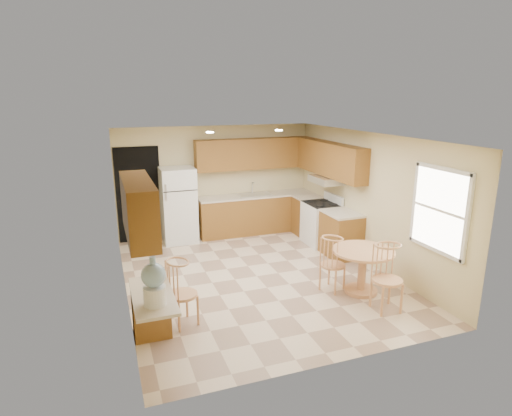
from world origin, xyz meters
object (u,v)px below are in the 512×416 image
object	(u,v)px
refrigerator	(179,205)
stove	(321,223)
chair_table_b	(392,274)
water_crock	(154,283)
chair_desk	(183,289)
dining_table	(362,265)
chair_table_a	(336,260)

from	to	relation	value
refrigerator	stove	size ratio (longest dim) A/B	1.52
stove	chair_table_b	bearing A→B (deg)	-99.57
stove	water_crock	world-z (taller)	water_crock
stove	chair_desk	xyz separation A→B (m)	(-3.47, -2.47, 0.12)
dining_table	water_crock	xyz separation A→B (m)	(-3.40, -0.80, 0.56)
chair_desk	refrigerator	bearing A→B (deg)	151.12
refrigerator	chair_table_a	distance (m)	3.95
dining_table	chair_table_b	world-z (taller)	chair_table_b
chair_table_b	stove	bearing A→B (deg)	-94.67
chair_table_a	chair_table_b	world-z (taller)	chair_table_b
refrigerator	dining_table	bearing A→B (deg)	-56.75
chair_table_a	water_crock	bearing A→B (deg)	-102.31
refrigerator	stove	world-z (taller)	refrigerator
chair_table_b	chair_desk	size ratio (longest dim) A/B	1.07
dining_table	chair_table_b	xyz separation A→B (m)	(0.00, -0.75, 0.14)
dining_table	water_crock	bearing A→B (deg)	-166.80
chair_table_a	chair_table_b	distance (m)	1.00
dining_table	refrigerator	bearing A→B (deg)	123.25
chair_table_a	water_crock	world-z (taller)	water_crock
water_crock	stove	bearing A→B (deg)	38.86
stove	chair_table_b	size ratio (longest dim) A/B	1.07
dining_table	chair_desk	bearing A→B (deg)	-177.93
chair_table_b	water_crock	distance (m)	3.43
water_crock	chair_table_b	bearing A→B (deg)	0.83
stove	chair_desk	distance (m)	4.27
stove	chair_table_b	xyz separation A→B (m)	(-0.52, -3.11, 0.15)
dining_table	water_crock	world-z (taller)	water_crock
stove	chair_desk	world-z (taller)	stove
chair_table_b	dining_table	bearing A→B (deg)	-85.10
chair_table_a	stove	bearing A→B (deg)	127.00
water_crock	dining_table	bearing A→B (deg)	13.20
stove	dining_table	bearing A→B (deg)	-102.51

